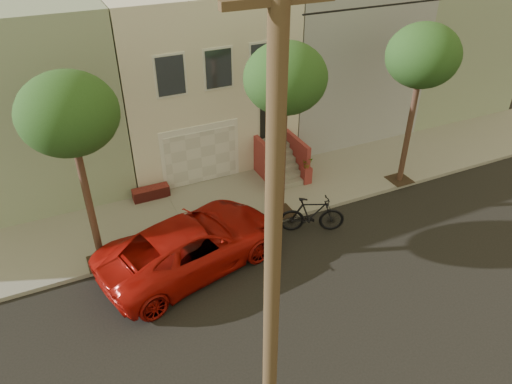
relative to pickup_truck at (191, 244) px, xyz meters
name	(u,v)px	position (x,y,z in m)	size (l,w,h in m)	color
ground	(311,292)	(2.83, -2.70, -0.83)	(90.00, 90.00, 0.00)	black
sidewalk	(241,201)	(2.83, 2.65, -0.76)	(40.00, 3.70, 0.15)	gray
house_row	(187,66)	(2.83, 8.49, 2.81)	(33.10, 11.70, 7.00)	beige
tree_left	(69,115)	(-2.67, 1.20, 4.42)	(2.70, 2.57, 6.30)	#2D2116
tree_mid	(285,79)	(3.83, 1.20, 4.42)	(2.70, 2.57, 6.30)	#2D2116
tree_right	(423,57)	(9.33, 1.20, 4.42)	(2.70, 2.57, 6.30)	#2D2116
pickup_truck	(191,244)	(0.00, 0.00, 0.00)	(2.76, 5.99, 1.67)	#AC120C
motorcycle	(312,214)	(4.39, -0.04, -0.15)	(0.65, 2.29, 1.38)	black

